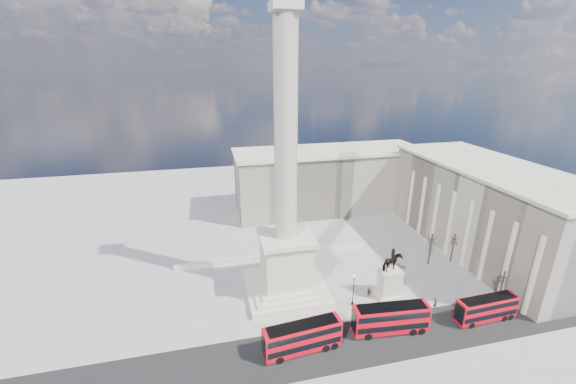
{
  "coord_description": "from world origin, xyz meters",
  "views": [
    {
      "loc": [
        -11.81,
        -47.19,
        37.84
      ],
      "look_at": [
        0.04,
        3.64,
        19.02
      ],
      "focal_mm": 22.0,
      "sensor_mm": 36.0,
      "label": 1
    }
  ],
  "objects_px": {
    "red_bus_c": "(487,308)",
    "equestrian_statue": "(390,279)",
    "red_bus_b": "(391,318)",
    "nelsons_column": "(286,224)",
    "pedestrian_walking": "(435,304)",
    "red_bus_a": "(303,337)",
    "pedestrian_crossing": "(369,293)",
    "victorian_lamp": "(354,287)",
    "pedestrian_standing": "(501,296)"
  },
  "relations": [
    {
      "from": "red_bus_a",
      "to": "equestrian_statue",
      "type": "bearing_deg",
      "value": 20.63
    },
    {
      "from": "victorian_lamp",
      "to": "equestrian_statue",
      "type": "xyz_separation_m",
      "value": [
        7.12,
        0.95,
        -0.18
      ]
    },
    {
      "from": "equestrian_statue",
      "to": "pedestrian_crossing",
      "type": "xyz_separation_m",
      "value": [
        -3.53,
        0.47,
        -2.43
      ]
    },
    {
      "from": "red_bus_c",
      "to": "victorian_lamp",
      "type": "height_order",
      "value": "victorian_lamp"
    },
    {
      "from": "victorian_lamp",
      "to": "red_bus_b",
      "type": "bearing_deg",
      "value": -67.55
    },
    {
      "from": "red_bus_b",
      "to": "equestrian_statue",
      "type": "bearing_deg",
      "value": 68.09
    },
    {
      "from": "nelsons_column",
      "to": "red_bus_a",
      "type": "bearing_deg",
      "value": -93.66
    },
    {
      "from": "red_bus_c",
      "to": "victorian_lamp",
      "type": "xyz_separation_m",
      "value": [
        -18.84,
        8.16,
        1.32
      ]
    },
    {
      "from": "nelsons_column",
      "to": "victorian_lamp",
      "type": "bearing_deg",
      "value": -34.35
    },
    {
      "from": "red_bus_b",
      "to": "pedestrian_crossing",
      "type": "xyz_separation_m",
      "value": [
        0.62,
        8.59,
        -1.56
      ]
    },
    {
      "from": "victorian_lamp",
      "to": "nelsons_column",
      "type": "bearing_deg",
      "value": 145.65
    },
    {
      "from": "victorian_lamp",
      "to": "pedestrian_crossing",
      "type": "xyz_separation_m",
      "value": [
        3.59,
        1.42,
        -2.61
      ]
    },
    {
      "from": "red_bus_a",
      "to": "victorian_lamp",
      "type": "relative_size",
      "value": 1.92
    },
    {
      "from": "equestrian_statue",
      "to": "red_bus_b",
      "type": "bearing_deg",
      "value": -117.09
    },
    {
      "from": "nelsons_column",
      "to": "victorian_lamp",
      "type": "relative_size",
      "value": 8.5
    },
    {
      "from": "red_bus_a",
      "to": "pedestrian_standing",
      "type": "relative_size",
      "value": 6.05
    },
    {
      "from": "pedestrian_standing",
      "to": "pedestrian_walking",
      "type": "bearing_deg",
      "value": -36.07
    },
    {
      "from": "red_bus_b",
      "to": "victorian_lamp",
      "type": "bearing_deg",
      "value": 117.63
    },
    {
      "from": "red_bus_c",
      "to": "equestrian_statue",
      "type": "xyz_separation_m",
      "value": [
        -11.71,
        9.11,
        1.14
      ]
    },
    {
      "from": "pedestrian_crossing",
      "to": "red_bus_a",
      "type": "bearing_deg",
      "value": 68.92
    },
    {
      "from": "red_bus_b",
      "to": "red_bus_c",
      "type": "relative_size",
      "value": 1.14
    },
    {
      "from": "red_bus_b",
      "to": "pedestrian_crossing",
      "type": "height_order",
      "value": "red_bus_b"
    },
    {
      "from": "red_bus_c",
      "to": "pedestrian_standing",
      "type": "relative_size",
      "value": 5.42
    },
    {
      "from": "nelsons_column",
      "to": "red_bus_a",
      "type": "xyz_separation_m",
      "value": [
        -0.93,
        -14.58,
        -10.56
      ]
    },
    {
      "from": "equestrian_statue",
      "to": "victorian_lamp",
      "type": "bearing_deg",
      "value": -172.41
    },
    {
      "from": "equestrian_statue",
      "to": "nelsons_column",
      "type": "bearing_deg",
      "value": 161.17
    },
    {
      "from": "red_bus_c",
      "to": "pedestrian_crossing",
      "type": "distance_m",
      "value": 18.05
    },
    {
      "from": "nelsons_column",
      "to": "pedestrian_standing",
      "type": "distance_m",
      "value": 38.51
    },
    {
      "from": "victorian_lamp",
      "to": "pedestrian_crossing",
      "type": "distance_m",
      "value": 4.66
    },
    {
      "from": "nelsons_column",
      "to": "pedestrian_walking",
      "type": "relative_size",
      "value": 26.43
    },
    {
      "from": "red_bus_a",
      "to": "red_bus_b",
      "type": "height_order",
      "value": "red_bus_b"
    },
    {
      "from": "red_bus_a",
      "to": "pedestrian_crossing",
      "type": "bearing_deg",
      "value": 27.26
    },
    {
      "from": "equestrian_statue",
      "to": "red_bus_a",
      "type": "bearing_deg",
      "value": -153.88
    },
    {
      "from": "pedestrian_walking",
      "to": "red_bus_c",
      "type": "bearing_deg",
      "value": -47.9
    },
    {
      "from": "nelsons_column",
      "to": "red_bus_c",
      "type": "height_order",
      "value": "nelsons_column"
    },
    {
      "from": "pedestrian_standing",
      "to": "victorian_lamp",
      "type": "bearing_deg",
      "value": -43.06
    },
    {
      "from": "red_bus_c",
      "to": "red_bus_b",
      "type": "bearing_deg",
      "value": 174.39
    },
    {
      "from": "victorian_lamp",
      "to": "pedestrian_walking",
      "type": "bearing_deg",
      "value": -17.09
    },
    {
      "from": "red_bus_a",
      "to": "pedestrian_walking",
      "type": "bearing_deg",
      "value": 3.84
    },
    {
      "from": "pedestrian_crossing",
      "to": "nelsons_column",
      "type": "bearing_deg",
      "value": 14.58
    },
    {
      "from": "red_bus_b",
      "to": "pedestrian_walking",
      "type": "bearing_deg",
      "value": 23.26
    },
    {
      "from": "pedestrian_crossing",
      "to": "red_bus_b",
      "type": "bearing_deg",
      "value": 122.03
    },
    {
      "from": "red_bus_b",
      "to": "equestrian_statue",
      "type": "xyz_separation_m",
      "value": [
        4.16,
        8.13,
        0.87
      ]
    },
    {
      "from": "pedestrian_standing",
      "to": "equestrian_statue",
      "type": "bearing_deg",
      "value": -50.05
    },
    {
      "from": "nelsons_column",
      "to": "equestrian_statue",
      "type": "bearing_deg",
      "value": -18.83
    },
    {
      "from": "red_bus_c",
      "to": "pedestrian_walking",
      "type": "bearing_deg",
      "value": 142.83
    },
    {
      "from": "victorian_lamp",
      "to": "equestrian_statue",
      "type": "height_order",
      "value": "equestrian_statue"
    },
    {
      "from": "red_bus_a",
      "to": "victorian_lamp",
      "type": "height_order",
      "value": "victorian_lamp"
    },
    {
      "from": "pedestrian_standing",
      "to": "pedestrian_crossing",
      "type": "distance_m",
      "value": 22.17
    },
    {
      "from": "victorian_lamp",
      "to": "pedestrian_crossing",
      "type": "bearing_deg",
      "value": 21.53
    }
  ]
}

